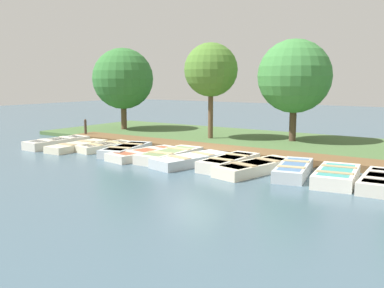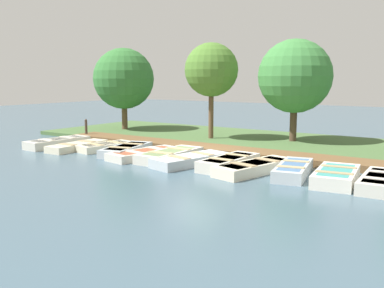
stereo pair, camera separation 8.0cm
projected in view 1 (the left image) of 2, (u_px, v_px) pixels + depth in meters
name	position (u px, v px, depth m)	size (l,w,h in m)	color
ground_plane	(198.00, 157.00, 18.14)	(80.00, 80.00, 0.00)	#425B6B
shore_bank	(250.00, 141.00, 22.22)	(8.00, 24.00, 0.20)	#476638
dock_walkway	(214.00, 150.00, 19.25)	(1.57, 17.22, 0.28)	brown
rowboat_0	(57.00, 143.00, 20.91)	(3.25, 1.16, 0.42)	beige
rowboat_1	(77.00, 146.00, 20.09)	(3.16, 1.14, 0.34)	beige
rowboat_2	(105.00, 146.00, 19.94)	(2.82, 1.59, 0.34)	beige
rowboat_3	(126.00, 150.00, 18.92)	(3.21, 1.78, 0.38)	#B2BCC1
rowboat_4	(145.00, 154.00, 18.00)	(3.44, 1.74, 0.34)	beige
rowboat_5	(170.00, 155.00, 17.51)	(3.23, 1.20, 0.40)	beige
rowboat_6	(191.00, 160.00, 16.51)	(3.42, 1.86, 0.39)	#B2BCC1
rowboat_7	(229.00, 162.00, 15.89)	(2.97, 1.17, 0.44)	beige
rowboat_8	(256.00, 167.00, 15.12)	(3.57, 1.82, 0.40)	beige
rowboat_9	(294.00, 170.00, 14.64)	(3.06, 1.54, 0.42)	#B2BCC1
rowboat_10	(337.00, 176.00, 13.65)	(2.81, 1.57, 0.44)	silver
rowboat_11	(381.00, 181.00, 13.00)	(2.85, 1.18, 0.41)	beige
mooring_post_near	(85.00, 129.00, 23.67)	(0.14, 0.14, 1.10)	#47382D
park_tree_far_left	(123.00, 79.00, 26.17)	(3.71, 3.71, 5.17)	brown
park_tree_left	(211.00, 70.00, 21.99)	(2.77, 2.77, 5.14)	brown
park_tree_center	(294.00, 76.00, 21.04)	(3.63, 3.63, 5.24)	#4C3828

